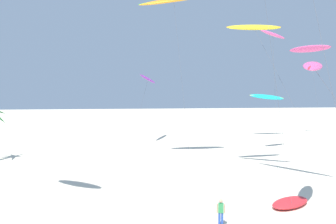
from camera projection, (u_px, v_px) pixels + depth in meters
The scene contains 9 objects.
flying_kite_2 at pixel (254, 27), 33.04m from camera, with size 6.09×10.48×14.76m.
flying_kite_3 at pixel (148, 79), 52.14m from camera, with size 4.87×13.81×10.75m.
flying_kite_4 at pixel (310, 49), 59.19m from camera, with size 5.97×11.08×16.13m.
flying_kite_6 at pixel (174, 0), 36.65m from camera, with size 7.77×9.16×18.93m.
flying_kite_8 at pixel (267, 97), 59.46m from camera, with size 6.84×9.06×7.76m.
flying_kite_9 at pixel (273, 34), 41.01m from camera, with size 5.14×9.76×15.52m.
flying_kite_10 at pixel (313, 66), 20.53m from camera, with size 5.28×8.53×10.19m.
grounded_kite_0 at pixel (290, 202), 23.71m from camera, with size 3.94×3.38×0.44m.
person_near_left at pixel (221, 212), 20.01m from camera, with size 0.49×0.28×1.66m.
Camera 1 is at (-2.73, -1.17, 8.04)m, focal length 36.26 mm.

